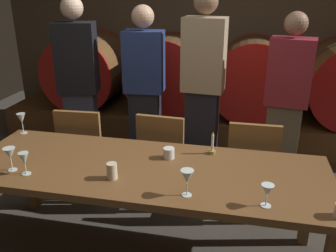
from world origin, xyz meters
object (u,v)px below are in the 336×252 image
object	(u,v)px
cup_center	(169,153)
dining_table	(145,176)
chair_left	(84,148)
guest_center_right	(203,89)
guest_far_left	(79,88)
guest_center_left	(145,92)
candle_center	(212,148)
guest_far_right	(286,104)
wine_barrel_far_left	(88,70)
wine_glass_far_left	(21,119)
wine_barrel_center_left	(169,74)
wine_glass_left	(10,154)
wine_glass_right	(187,177)
wine_glass_far_right	(267,191)
cup_left	(112,171)
wine_barrel_center_right	(253,78)
chair_right	(252,164)
wine_glass_center	(24,159)
chair_center	(164,155)

from	to	relation	value
cup_center	dining_table	bearing A→B (deg)	-127.51
chair_left	guest_center_right	xyz separation A→B (m)	(0.99, 0.53, 0.46)
dining_table	guest_far_left	world-z (taller)	guest_far_left
guest_center_left	candle_center	size ratio (longest dim) A/B	9.79
guest_center_right	guest_far_right	world-z (taller)	guest_center_right
wine_barrel_far_left	wine_glass_far_left	size ratio (longest dim) A/B	5.39
wine_barrel_center_left	guest_center_right	world-z (taller)	guest_center_right
wine_glass_left	wine_glass_right	bearing A→B (deg)	-3.02
chair_left	guest_far_right	world-z (taller)	guest_far_right
candle_center	wine_glass_far_right	xyz separation A→B (m)	(0.36, -0.60, 0.05)
cup_left	wine_barrel_far_left	bearing A→B (deg)	116.72
chair_left	wine_glass_left	bearing A→B (deg)	80.42
wine_barrel_far_left	wine_barrel_center_right	size ratio (longest dim) A/B	1.00
cup_center	wine_barrel_center_right	bearing A→B (deg)	73.63
wine_glass_far_right	cup_center	size ratio (longest dim) A/B	1.69
chair_right	wine_glass_right	distance (m)	1.08
guest_center_left	cup_center	world-z (taller)	guest_center_left
wine_barrel_far_left	guest_far_left	world-z (taller)	guest_far_left
dining_table	guest_far_left	size ratio (longest dim) A/B	1.38
wine_glass_center	cup_center	size ratio (longest dim) A/B	1.91
wine_barrel_center_left	dining_table	world-z (taller)	wine_barrel_center_left
chair_right	wine_glass_far_right	bearing A→B (deg)	92.66
wine_barrel_center_right	wine_glass_right	world-z (taller)	wine_barrel_center_right
wine_barrel_center_left	dining_table	xyz separation A→B (m)	(0.30, -2.16, -0.19)
chair_left	wine_glass_far_left	xyz separation A→B (m)	(-0.39, -0.29, 0.36)
chair_right	chair_left	bearing A→B (deg)	-0.29
wine_barrel_center_left	wine_glass_far_left	world-z (taller)	wine_barrel_center_left
wine_glass_left	cup_center	size ratio (longest dim) A/B	2.01
wine_glass_right	cup_center	distance (m)	0.50
chair_right	guest_far_right	size ratio (longest dim) A/B	0.53
cup_center	wine_glass_left	bearing A→B (deg)	-158.24
wine_barrel_center_left	guest_far_right	world-z (taller)	guest_far_right
dining_table	wine_glass_far_right	xyz separation A→B (m)	(0.78, -0.30, 0.16)
wine_glass_center	cup_center	world-z (taller)	wine_glass_center
wine_barrel_far_left	wine_glass_center	size ratio (longest dim) A/B	6.07
chair_left	chair_center	xyz separation A→B (m)	(0.73, 0.03, 0.00)
dining_table	chair_center	distance (m)	0.70
guest_far_right	wine_barrel_center_left	bearing A→B (deg)	-26.52
wine_barrel_center_left	wine_barrel_center_right	xyz separation A→B (m)	(1.01, 0.00, 0.00)
guest_center_right	wine_barrel_far_left	bearing A→B (deg)	-26.79
candle_center	chair_right	bearing A→B (deg)	49.90
wine_glass_right	guest_far_left	bearing A→B (deg)	132.95
wine_barrel_far_left	dining_table	world-z (taller)	wine_barrel_far_left
chair_center	guest_center_right	distance (m)	0.73
guest_center_right	cup_left	size ratio (longest dim) A/B	17.18
chair_left	guest_far_left	bearing A→B (deg)	-67.34
chair_left	cup_center	distance (m)	1.04
wine_glass_right	wine_glass_far_right	bearing A→B (deg)	-1.93
wine_glass_far_left	cup_left	size ratio (longest dim) A/B	1.60
chair_right	wine_glass_center	distance (m)	1.75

